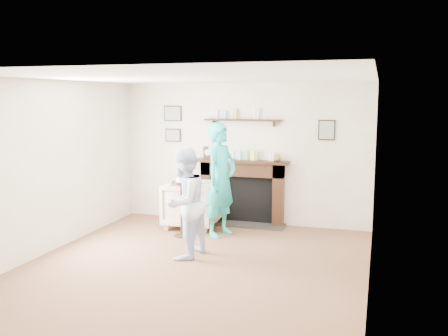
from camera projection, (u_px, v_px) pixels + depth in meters
The scene contains 6 objects.
ground at pixel (194, 266), 6.70m from camera, with size 5.00×5.00×0.00m, color brown.
room_shell at pixel (211, 141), 7.13m from camera, with size 4.54×5.02×2.52m.
armchair at pixel (193, 227), 8.72m from camera, with size 0.87×0.89×0.81m, color tan.
man at pixel (185, 257), 7.07m from camera, with size 0.76×0.59×1.56m, color silver.
woman at pixel (221, 235), 8.18m from camera, with size 0.67×0.44×1.85m, color #1EA6AC.
pedestal_table at pixel (182, 198), 8.04m from camera, with size 0.32×0.32×1.03m.
Camera 1 is at (2.30, -6.03, 2.25)m, focal length 40.00 mm.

